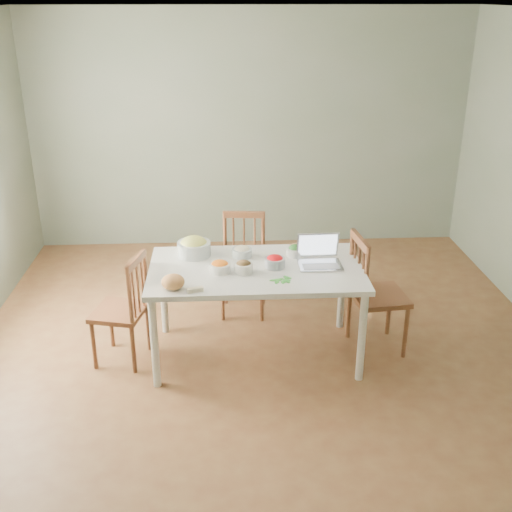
{
  "coord_description": "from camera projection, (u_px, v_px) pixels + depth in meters",
  "views": [
    {
      "loc": [
        -0.32,
        -4.54,
        2.81
      ],
      "look_at": [
        -0.07,
        -0.07,
        0.9
      ],
      "focal_mm": 43.23,
      "sensor_mm": 36.0,
      "label": 1
    }
  ],
  "objects": [
    {
      "name": "wall_back",
      "position": [
        250.0,
        132.0,
        7.05
      ],
      "size": [
        5.0,
        0.0,
        2.7
      ],
      "primitive_type": "cube",
      "color": "#5F6E5A",
      "rests_on": "ground"
    },
    {
      "name": "bowl_squash",
      "position": [
        194.0,
        246.0,
        5.1
      ],
      "size": [
        0.36,
        0.36,
        0.16
      ],
      "primitive_type": null,
      "rotation": [
        0.0,
        0.0,
        -0.37
      ],
      "color": "#D6C750",
      "rests_on": "dining_table"
    },
    {
      "name": "ceiling",
      "position": [
        266.0,
        10.0,
        4.23
      ],
      "size": [
        5.0,
        5.0,
        0.0
      ],
      "primitive_type": "cube",
      "color": "white",
      "rests_on": "ground"
    },
    {
      "name": "bowl_broccoli",
      "position": [
        296.0,
        250.0,
        5.11
      ],
      "size": [
        0.18,
        0.18,
        0.09
      ],
      "primitive_type": null,
      "rotation": [
        0.0,
        0.0,
        0.29
      ],
      "color": "#164014",
      "rests_on": "dining_table"
    },
    {
      "name": "bowl_onion",
      "position": [
        242.0,
        251.0,
        5.09
      ],
      "size": [
        0.2,
        0.2,
        0.09
      ],
      "primitive_type": null,
      "rotation": [
        0.0,
        0.0,
        0.26
      ],
      "color": "#F2E5CE",
      "rests_on": "dining_table"
    },
    {
      "name": "basil_bunch",
      "position": [
        280.0,
        279.0,
        4.68
      ],
      "size": [
        0.19,
        0.19,
        0.02
      ],
      "primitive_type": null,
      "color": "#1E811E",
      "rests_on": "dining_table"
    },
    {
      "name": "chair_right",
      "position": [
        379.0,
        293.0,
        5.12
      ],
      "size": [
        0.48,
        0.5,
        1.02
      ],
      "primitive_type": null,
      "rotation": [
        0.0,
        0.0,
        1.68
      ],
      "color": "#563321",
      "rests_on": "floor"
    },
    {
      "name": "wall_front",
      "position": [
        308.0,
        390.0,
        2.46
      ],
      "size": [
        5.0,
        0.0,
        2.7
      ],
      "primitive_type": "cube",
      "color": "#5F6E5A",
      "rests_on": "ground"
    },
    {
      "name": "bowl_mushroom",
      "position": [
        244.0,
        267.0,
        4.8
      ],
      "size": [
        0.17,
        0.17,
        0.1
      ],
      "primitive_type": null,
      "rotation": [
        0.0,
        0.0,
        -0.16
      ],
      "color": "black",
      "rests_on": "dining_table"
    },
    {
      "name": "floor",
      "position": [
        264.0,
        348.0,
        5.29
      ],
      "size": [
        5.0,
        5.0,
        0.0
      ],
      "primitive_type": "cube",
      "color": "brown",
      "rests_on": "ground"
    },
    {
      "name": "laptop",
      "position": [
        321.0,
        253.0,
        4.88
      ],
      "size": [
        0.35,
        0.3,
        0.24
      ],
      "primitive_type": null,
      "rotation": [
        0.0,
        0.0,
        0.02
      ],
      "color": "silver",
      "rests_on": "dining_table"
    },
    {
      "name": "chair_left",
      "position": [
        119.0,
        309.0,
        4.96
      ],
      "size": [
        0.48,
        0.49,
        0.93
      ],
      "primitive_type": null,
      "rotation": [
        0.0,
        0.0,
        -1.81
      ],
      "color": "#563321",
      "rests_on": "floor"
    },
    {
      "name": "dining_table",
      "position": [
        256.0,
        312.0,
        5.06
      ],
      "size": [
        1.7,
        0.96,
        0.8
      ],
      "primitive_type": null,
      "color": "white",
      "rests_on": "floor"
    },
    {
      "name": "bowl_redpep",
      "position": [
        275.0,
        261.0,
        4.9
      ],
      "size": [
        0.21,
        0.21,
        0.1
      ],
      "primitive_type": null,
      "rotation": [
        0.0,
        0.0,
        0.38
      ],
      "color": "#B60200",
      "rests_on": "dining_table"
    },
    {
      "name": "butter_stick",
      "position": [
        195.0,
        290.0,
        4.5
      ],
      "size": [
        0.13,
        0.07,
        0.03
      ],
      "primitive_type": "cube",
      "rotation": [
        0.0,
        0.0,
        0.34
      ],
      "color": "#FBECC3",
      "rests_on": "dining_table"
    },
    {
      "name": "chair_far",
      "position": [
        243.0,
        266.0,
        5.72
      ],
      "size": [
        0.46,
        0.44,
        0.95
      ],
      "primitive_type": null,
      "rotation": [
        0.0,
        0.0,
        -0.1
      ],
      "color": "#563321",
      "rests_on": "floor"
    },
    {
      "name": "bread_boule",
      "position": [
        173.0,
        282.0,
        4.53
      ],
      "size": [
        0.21,
        0.21,
        0.11
      ],
      "primitive_type": "ellipsoid",
      "rotation": [
        0.0,
        0.0,
        -0.23
      ],
      "color": "#B78447",
      "rests_on": "dining_table"
    },
    {
      "name": "bowl_carrot",
      "position": [
        220.0,
        266.0,
        4.81
      ],
      "size": [
        0.18,
        0.18,
        0.09
      ],
      "primitive_type": null,
      "rotation": [
        0.0,
        0.0,
        0.07
      ],
      "color": "#FF7700",
      "rests_on": "dining_table"
    },
    {
      "name": "flatbread",
      "position": [
        299.0,
        248.0,
        5.26
      ],
      "size": [
        0.22,
        0.22,
        0.02
      ],
      "primitive_type": "cylinder",
      "rotation": [
        0.0,
        0.0,
        -0.18
      ],
      "color": "tan",
      "rests_on": "dining_table"
    }
  ]
}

